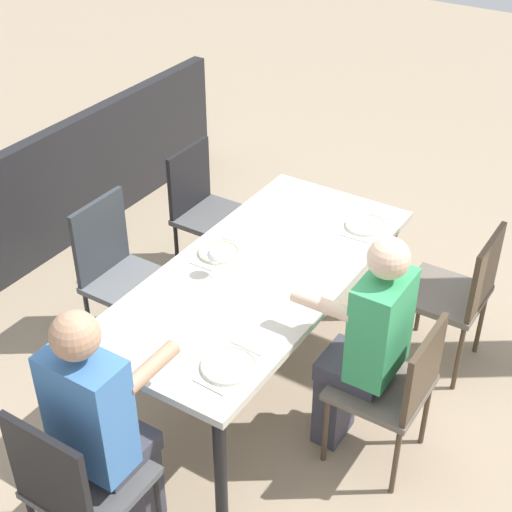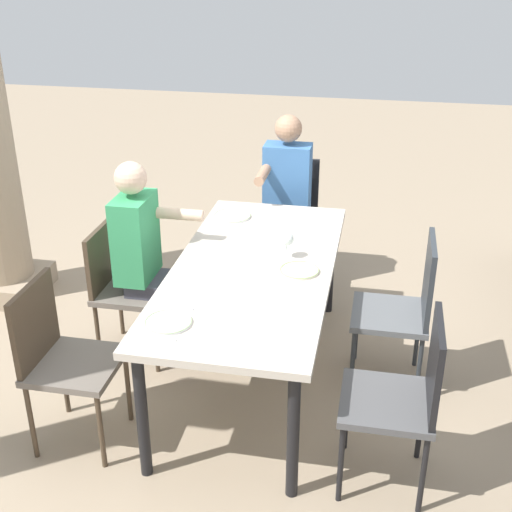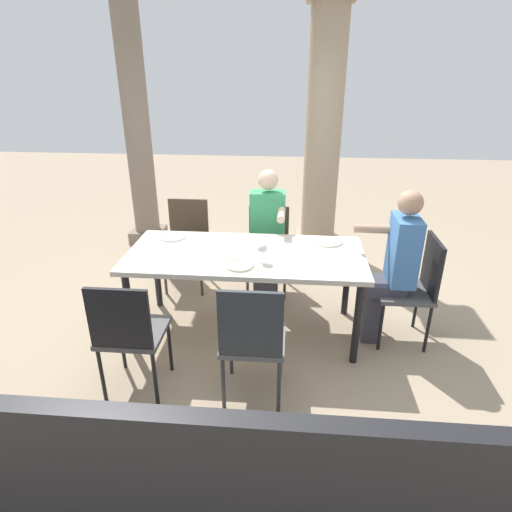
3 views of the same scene
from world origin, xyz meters
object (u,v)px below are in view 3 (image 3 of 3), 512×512
object	(u,v)px
dining_table	(246,260)
diner_man_white	(267,232)
chair_mid_north	(268,243)
stone_column_centre	(323,135)
plate_0	(173,237)
plate_2	(328,242)
chair_head_east	(415,284)
chair_mid_south	(252,337)
diner_woman_green	(393,264)
stone_column_near	(137,125)
plate_1	(239,265)
chair_west_north	(187,238)
chair_west_south	(129,331)
wine_glass_1	(262,248)

from	to	relation	value
dining_table	diner_man_white	distance (m)	0.71
dining_table	diner_man_white	size ratio (longest dim) A/B	1.53
chair_mid_north	stone_column_centre	world-z (taller)	stone_column_centre
dining_table	plate_0	bearing A→B (deg)	157.87
plate_2	chair_head_east	bearing A→B (deg)	-21.72
stone_column_centre	plate_0	distance (m)	2.37
chair_mid_south	diner_woman_green	distance (m)	1.41
stone_column_near	diner_man_white	bearing A→B (deg)	-38.85
stone_column_near	plate_1	size ratio (longest dim) A/B	13.87
chair_west_north	chair_head_east	world-z (taller)	chair_head_east
chair_west_north	diner_man_white	world-z (taller)	diner_man_white
chair_mid_south	chair_head_east	size ratio (longest dim) A/B	1.01
plate_0	dining_table	bearing A→B (deg)	-22.13
plate_2	diner_man_white	bearing A→B (deg)	144.00
dining_table	plate_2	bearing A→B (deg)	22.06
diner_man_white	diner_woman_green	bearing A→B (deg)	-32.54
chair_west_north	stone_column_centre	size ratio (longest dim) A/B	0.31
diner_man_white	plate_0	world-z (taller)	diner_man_white
chair_mid_north	stone_column_centre	size ratio (longest dim) A/B	0.30
chair_head_east	stone_column_centre	distance (m)	2.36
chair_mid_south	plate_2	size ratio (longest dim) A/B	3.80
plate_0	chair_west_south	bearing A→B (deg)	-91.02
chair_head_east	diner_woman_green	size ratio (longest dim) A/B	0.71
chair_west_north	chair_head_east	xyz separation A→B (m)	(2.14, -0.87, 0.00)
dining_table	wine_glass_1	bearing A→B (deg)	-48.18
chair_mid_north	stone_column_centre	xyz separation A→B (m)	(0.58, 1.20, 0.93)
diner_woman_green	plate_1	size ratio (longest dim) A/B	6.01
dining_table	wine_glass_1	distance (m)	0.29
chair_mid_north	plate_2	xyz separation A→B (m)	(0.56, -0.58, 0.27)
plate_2	diner_woman_green	bearing A→B (deg)	-28.47
chair_mid_north	diner_woman_green	world-z (taller)	diner_woman_green
diner_man_white	stone_column_near	bearing A→B (deg)	141.15
plate_0	wine_glass_1	size ratio (longest dim) A/B	1.43
stone_column_centre	chair_head_east	bearing A→B (deg)	-71.31
chair_west_north	chair_west_south	world-z (taller)	chair_west_south
chair_west_north	stone_column_near	size ratio (longest dim) A/B	0.30
stone_column_near	plate_0	bearing A→B (deg)	-64.08
plate_1	plate_2	distance (m)	0.91
stone_column_near	chair_mid_north	bearing A→B (deg)	-35.10
diner_man_white	stone_column_near	world-z (taller)	stone_column_near
chair_west_south	diner_woman_green	distance (m)	2.14
chair_west_north	plate_2	world-z (taller)	chair_west_north
chair_head_east	plate_0	distance (m)	2.15
chair_mid_south	diner_man_white	xyz separation A→B (m)	(0.00, 1.57, 0.15)
chair_west_north	plate_1	xyz separation A→B (m)	(0.70, -1.14, 0.24)
stone_column_near	wine_glass_1	size ratio (longest dim) A/B	19.00
chair_mid_south	plate_1	bearing A→B (deg)	104.47
chair_west_south	plate_0	distance (m)	1.18
diner_woman_green	stone_column_near	xyz separation A→B (m)	(-2.79, 2.06, 0.81)
chair_mid_south	stone_column_near	bearing A→B (deg)	120.05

